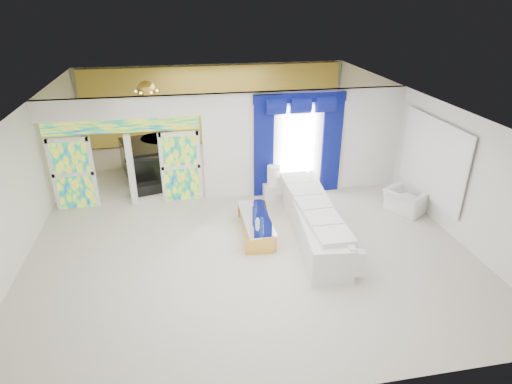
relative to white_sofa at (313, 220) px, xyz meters
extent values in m
plane|color=#B7AF9E|center=(-1.64, 1.56, -0.39)|extent=(12.00, 12.00, 0.00)
cube|color=white|center=(0.51, 2.56, 1.11)|extent=(5.70, 0.18, 3.00)
cube|color=white|center=(-4.49, 2.56, 2.33)|extent=(4.30, 0.18, 0.55)
cube|color=#994C3F|center=(-5.91, 2.56, 0.61)|extent=(0.95, 0.04, 2.00)
cube|color=#994C3F|center=(-3.06, 2.56, 0.61)|extent=(0.95, 0.04, 2.00)
cube|color=#994C3F|center=(-4.49, 2.56, 1.86)|extent=(4.00, 0.05, 0.35)
cube|color=white|center=(0.26, 2.46, 1.06)|extent=(1.00, 0.02, 2.30)
cube|color=#0A044C|center=(-0.74, 2.43, 1.01)|extent=(0.55, 0.10, 2.80)
cube|color=#0A044C|center=(1.26, 2.43, 1.01)|extent=(0.55, 0.10, 2.80)
cube|color=#0A044C|center=(0.26, 2.43, 2.43)|extent=(2.60, 0.12, 0.25)
cube|color=white|center=(3.30, 0.56, 1.16)|extent=(0.04, 2.70, 1.90)
cube|color=gold|center=(-1.64, 7.46, 1.11)|extent=(9.70, 0.12, 2.90)
cube|color=silver|center=(0.00, 0.00, 0.00)|extent=(1.26, 4.19, 0.79)
cube|color=gold|center=(-1.35, 0.30, -0.18)|extent=(0.82, 1.97, 0.43)
cube|color=silver|center=(-0.19, 2.22, -0.20)|extent=(1.16, 0.38, 0.39)
cylinder|color=silver|center=(-0.49, 2.22, 0.28)|extent=(0.36, 0.36, 0.58)
imported|color=silver|center=(2.83, 0.70, -0.07)|extent=(1.24, 1.29, 0.64)
cube|color=black|center=(-4.08, 4.75, 0.11)|extent=(1.98, 2.32, 1.01)
cube|color=black|center=(-4.08, 3.15, -0.24)|extent=(0.98, 0.58, 0.31)
cube|color=tan|center=(-6.29, 3.95, 0.00)|extent=(0.59, 0.54, 0.78)
sphere|color=gold|center=(-3.94, 4.96, 2.26)|extent=(0.60, 0.60, 0.60)
cylinder|color=navy|center=(-1.28, 0.83, 0.13)|extent=(0.08, 0.08, 0.19)
cylinder|color=navy|center=(-1.31, -0.22, 0.15)|extent=(0.09, 0.09, 0.24)
cylinder|color=white|center=(-1.38, -0.05, 0.10)|extent=(0.10, 0.10, 0.13)
cylinder|color=navy|center=(-1.40, 0.34, 0.17)|extent=(0.08, 0.08, 0.26)
camera|label=1|loc=(-3.00, -8.65, 5.05)|focal=29.87mm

